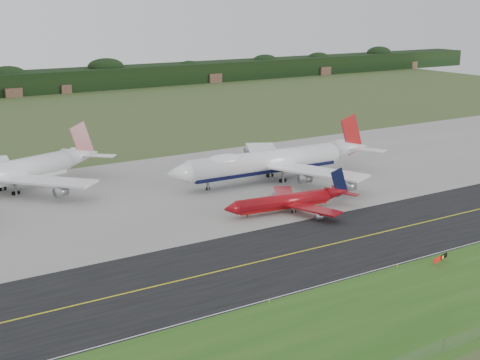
% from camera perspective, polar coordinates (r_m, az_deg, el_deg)
% --- Properties ---
extents(ground, '(600.00, 600.00, 0.00)m').
position_cam_1_polar(ground, '(148.47, 7.67, -4.80)').
color(ground, '#3B5125').
rests_on(ground, ground).
extents(grass_verge, '(400.00, 30.00, 0.01)m').
position_cam_1_polar(grass_verge, '(125.57, 17.96, -9.22)').
color(grass_verge, '#285A1A').
rests_on(grass_verge, ground).
extents(taxiway, '(400.00, 32.00, 0.02)m').
position_cam_1_polar(taxiway, '(145.61, 8.67, -5.24)').
color(taxiway, black).
rests_on(taxiway, ground).
extents(apron, '(400.00, 78.00, 0.01)m').
position_cam_1_polar(apron, '(188.62, -2.17, -0.37)').
color(apron, gray).
rests_on(apron, ground).
extents(taxiway_centreline, '(400.00, 0.40, 0.00)m').
position_cam_1_polar(taxiway_centreline, '(145.60, 8.67, -5.23)').
color(taxiway_centreline, '#D0C613').
rests_on(taxiway_centreline, taxiway).
extents(taxiway_edge_line, '(400.00, 0.25, 0.00)m').
position_cam_1_polar(taxiway_edge_line, '(135.06, 12.95, -7.10)').
color(taxiway_edge_line, silver).
rests_on(taxiway_edge_line, taxiway).
extents(horizon_treeline, '(700.00, 25.00, 12.00)m').
position_cam_1_polar(horizon_treeline, '(393.90, -18.63, 7.73)').
color(horizon_treeline, black).
rests_on(horizon_treeline, ground).
extents(jet_ba_747, '(67.50, 56.00, 17.00)m').
position_cam_1_polar(jet_ba_747, '(191.45, 2.77, 1.64)').
color(jet_ba_747, white).
rests_on(jet_ba_747, ground).
extents(jet_red_737, '(35.01, 28.40, 9.45)m').
position_cam_1_polar(jet_red_737, '(164.52, 4.28, -1.77)').
color(jet_red_737, maroon).
rests_on(jet_red_737, ground).
extents(jet_star_tail, '(59.68, 48.64, 16.09)m').
position_cam_1_polar(jet_star_tail, '(189.35, -19.29, 0.52)').
color(jet_star_tail, white).
rests_on(jet_star_tail, ground).
extents(taxiway_sign, '(4.92, 1.40, 1.67)m').
position_cam_1_polar(taxiway_sign, '(137.78, 16.75, -6.40)').
color(taxiway_sign, slate).
rests_on(taxiway_sign, ground).
extents(edge_marker_left, '(0.16, 0.16, 0.50)m').
position_cam_1_polar(edge_marker_left, '(116.39, 2.51, -10.29)').
color(edge_marker_left, yellow).
rests_on(edge_marker_left, ground).
extents(edge_marker_center, '(0.16, 0.16, 0.50)m').
position_cam_1_polar(edge_marker_center, '(134.33, 13.26, -7.14)').
color(edge_marker_center, yellow).
rests_on(edge_marker_center, ground).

